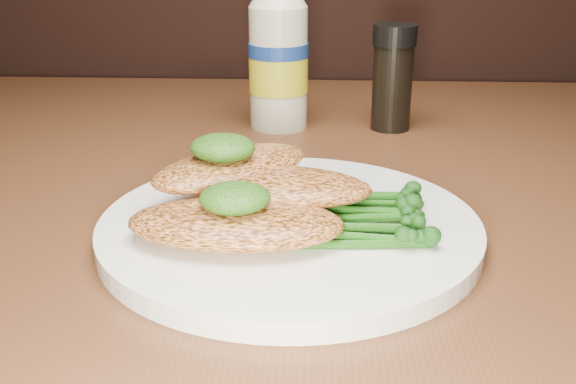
{
  "coord_description": "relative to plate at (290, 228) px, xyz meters",
  "views": [
    {
      "loc": [
        0.06,
        0.39,
        0.98
      ],
      "look_at": [
        0.04,
        0.87,
        0.79
      ],
      "focal_mm": 42.29,
      "sensor_mm": 36.0,
      "label": 1
    }
  ],
  "objects": [
    {
      "name": "mayo_bottle",
      "position": [
        -0.03,
        0.31,
        0.09
      ],
      "size": [
        0.08,
        0.08,
        0.2
      ],
      "primitive_type": null,
      "rotation": [
        0.0,
        0.0,
        -0.07
      ],
      "color": "beige",
      "rests_on": "dining_table"
    },
    {
      "name": "pepper_grinder",
      "position": [
        0.11,
        0.31,
        0.05
      ],
      "size": [
        0.06,
        0.06,
        0.12
      ],
      "primitive_type": null,
      "rotation": [
        0.0,
        0.0,
        -0.27
      ],
      "color": "black",
      "rests_on": "dining_table"
    },
    {
      "name": "pesto_back",
      "position": [
        -0.06,
        0.03,
        0.05
      ],
      "size": [
        0.07,
        0.06,
        0.02
      ],
      "primitive_type": "ellipsoid",
      "rotation": [
        0.0,
        0.0,
        -0.3
      ],
      "color": "black",
      "rests_on": "chicken_back"
    },
    {
      "name": "chicken_mid",
      "position": [
        -0.01,
        0.02,
        0.03
      ],
      "size": [
        0.16,
        0.1,
        0.02
      ],
      "primitive_type": "ellipsoid",
      "rotation": [
        0.0,
        0.0,
        -0.12
      ],
      "color": "#DE8146",
      "rests_on": "plate"
    },
    {
      "name": "chicken_back",
      "position": [
        -0.05,
        0.04,
        0.04
      ],
      "size": [
        0.16,
        0.15,
        0.02
      ],
      "primitive_type": "ellipsoid",
      "rotation": [
        0.0,
        0.0,
        0.75
      ],
      "color": "#DE8146",
      "rests_on": "plate"
    },
    {
      "name": "chicken_front",
      "position": [
        -0.04,
        -0.04,
        0.02
      ],
      "size": [
        0.16,
        0.09,
        0.03
      ],
      "primitive_type": "ellipsoid",
      "rotation": [
        0.0,
        0.0,
        -0.01
      ],
      "color": "#DE8146",
      "rests_on": "plate"
    },
    {
      "name": "plate",
      "position": [
        0.0,
        0.0,
        0.0
      ],
      "size": [
        0.3,
        0.3,
        0.02
      ],
      "primitive_type": "cylinder",
      "color": "white",
      "rests_on": "dining_table"
    },
    {
      "name": "pesto_front",
      "position": [
        -0.04,
        -0.04,
        0.04
      ],
      "size": [
        0.06,
        0.06,
        0.02
      ],
      "primitive_type": "ellipsoid",
      "rotation": [
        0.0,
        0.0,
        0.18
      ],
      "color": "black",
      "rests_on": "chicken_front"
    },
    {
      "name": "broccolini_bundle",
      "position": [
        0.04,
        -0.01,
        0.02
      ],
      "size": [
        0.17,
        0.14,
        0.02
      ],
      "primitive_type": null,
      "rotation": [
        0.0,
        0.0,
        -0.29
      ],
      "color": "#1C5412",
      "rests_on": "plate"
    }
  ]
}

